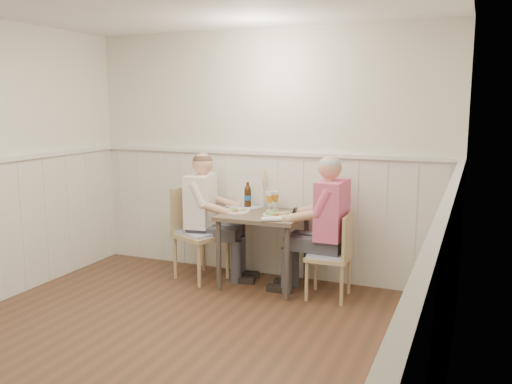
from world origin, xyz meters
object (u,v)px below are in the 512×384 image
(chair_right, at_px, (334,253))
(man_in_pink, at_px, (327,237))
(grass_vase, at_px, (262,189))
(dining_table, at_px, (264,224))
(chair_left, at_px, (197,229))
(beer_bottle, at_px, (248,196))
(diner_cream, at_px, (205,225))

(chair_right, xyz_separation_m, man_in_pink, (-0.08, 0.05, 0.13))
(man_in_pink, xyz_separation_m, grass_vase, (-0.80, 0.34, 0.36))
(dining_table, relative_size, chair_left, 0.84)
(beer_bottle, bearing_deg, diner_cream, -148.56)
(diner_cream, relative_size, beer_bottle, 5.07)
(chair_left, relative_size, diner_cream, 0.71)
(chair_left, height_order, diner_cream, diner_cream)
(man_in_pink, bearing_deg, diner_cream, 178.27)
(beer_bottle, bearing_deg, man_in_pink, -16.49)
(beer_bottle, height_order, grass_vase, grass_vase)
(chair_right, height_order, man_in_pink, man_in_pink)
(chair_left, bearing_deg, dining_table, 1.16)
(chair_right, bearing_deg, man_in_pink, 149.28)
(dining_table, relative_size, diner_cream, 0.60)
(diner_cream, bearing_deg, dining_table, -1.26)
(dining_table, height_order, chair_left, chair_left)
(chair_left, distance_m, man_in_pink, 1.41)
(dining_table, bearing_deg, beer_bottle, 138.11)
(chair_left, bearing_deg, beer_bottle, 30.14)
(diner_cream, height_order, beer_bottle, diner_cream)
(beer_bottle, bearing_deg, chair_left, -149.86)
(chair_right, bearing_deg, diner_cream, 176.37)
(dining_table, relative_size, beer_bottle, 3.04)
(beer_bottle, bearing_deg, dining_table, -41.89)
(dining_table, height_order, diner_cream, diner_cream)
(chair_right, height_order, chair_left, chair_left)
(chair_left, relative_size, grass_vase, 2.25)
(chair_right, relative_size, grass_vase, 1.92)
(grass_vase, bearing_deg, chair_right, -23.57)
(dining_table, xyz_separation_m, grass_vase, (-0.14, 0.31, 0.30))
(beer_bottle, bearing_deg, grass_vase, 20.73)
(man_in_pink, relative_size, diner_cream, 1.02)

